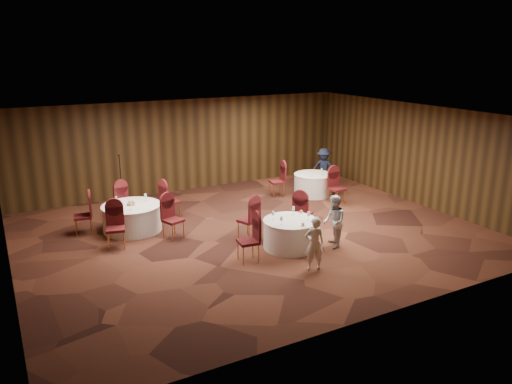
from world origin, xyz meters
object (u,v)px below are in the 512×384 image
table_right (313,184)px  woman_a (314,244)px  table_left (132,218)px  table_main (290,234)px  mic_stand (122,192)px  man_c (323,168)px  woman_b (334,221)px

table_right → woman_a: woman_a is taller
table_left → table_main: bearing=-44.6°
table_main → mic_stand: bearing=118.4°
table_left → table_right: same height
mic_stand → woman_a: 7.25m
woman_a → man_c: (4.36, 5.68, 0.08)m
woman_b → table_left: bearing=-106.8°
table_left → mic_stand: 2.26m
table_right → woman_b: woman_b is taller
mic_stand → woman_a: bearing=-68.2°
table_left → table_right: bearing=4.3°
mic_stand → woman_a: mic_stand is taller
mic_stand → table_right: bearing=-15.9°
mic_stand → man_c: (7.05, -1.06, 0.21)m
table_left → woman_b: (4.19, -3.61, 0.30)m
woman_b → man_c: 5.72m
table_left → mic_stand: bearing=82.8°
table_left → woman_b: bearing=-40.7°
table_left → woman_a: size_ratio=1.29×
table_main → table_left: size_ratio=0.85×
table_left → mic_stand: mic_stand is taller
table_right → man_c: bearing=37.0°
table_right → man_c: (0.92, 0.69, 0.34)m
table_main → mic_stand: size_ratio=0.81×
table_right → mic_stand: size_ratio=0.78×
table_main → woman_b: 1.15m
woman_a → woman_b: 1.51m
mic_stand → woman_b: size_ratio=1.25×
table_main → woman_a: (-0.21, -1.36, 0.26)m
woman_a → man_c: 7.16m
woman_b → man_c: size_ratio=0.95×
table_main → mic_stand: mic_stand is taller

